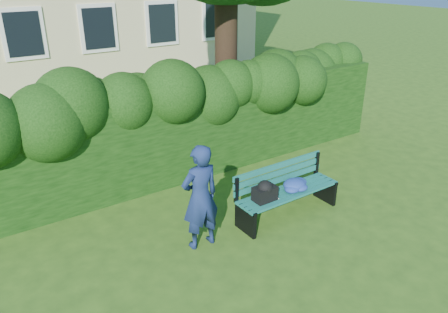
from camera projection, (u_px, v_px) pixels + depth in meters
ground at (244, 219)px, 7.46m from camera, size 80.00×80.00×0.00m
hedge at (179, 132)px, 8.76m from camera, size 10.00×1.00×1.80m
park_bench at (285, 189)px, 7.38m from camera, size 1.93×0.57×0.89m
man_reading at (200, 197)px, 6.45m from camera, size 0.61×0.40×1.67m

